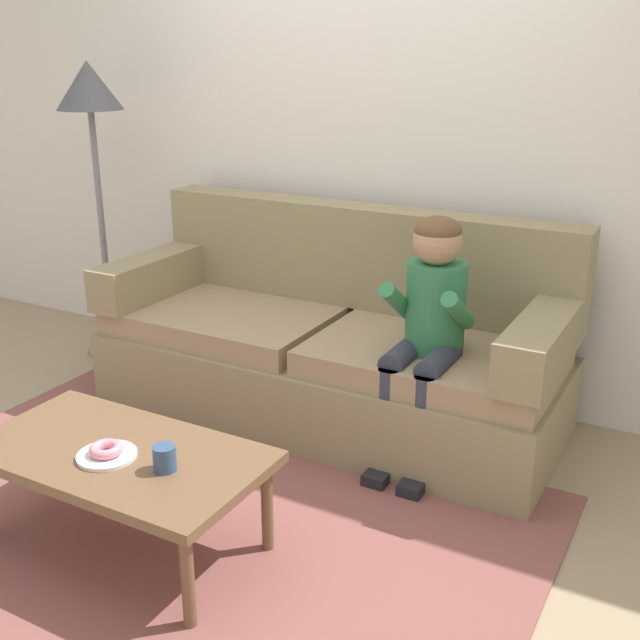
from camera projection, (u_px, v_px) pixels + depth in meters
ground at (223, 486)px, 3.28m from camera, size 10.00×10.00×0.00m
wall_back at (371, 121)px, 3.97m from camera, size 8.00×0.10×2.80m
area_rug at (186, 515)px, 3.07m from camera, size 2.75×1.79×0.01m
couch at (333, 347)px, 3.83m from camera, size 2.27×0.90×1.01m
coffee_table at (119, 460)px, 2.77m from camera, size 1.07×0.58×0.40m
person_child at (429, 318)px, 3.29m from camera, size 0.34×0.58×1.10m
plate at (107, 455)px, 2.71m from camera, size 0.21×0.21×0.01m
donut at (106, 449)px, 2.70m from camera, size 0.16×0.16×0.04m
mug at (165, 458)px, 2.62m from camera, size 0.08×0.08×0.09m
toy_controller at (140, 441)px, 3.60m from camera, size 0.23×0.09×0.05m
floor_lamp at (91, 113)px, 4.26m from camera, size 0.36×0.36×1.69m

